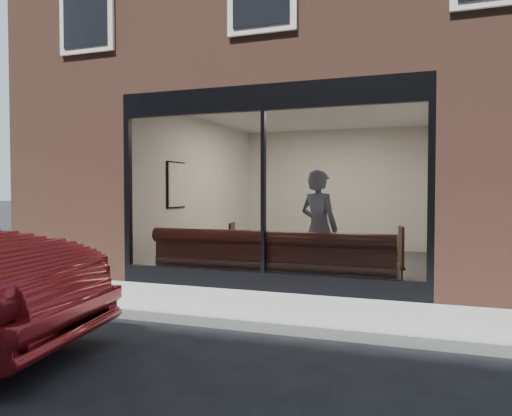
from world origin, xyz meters
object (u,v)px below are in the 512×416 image
(cafe_table_right, at_px, (328,237))
(cafe_chair_left, at_px, (222,259))
(cafe_chair_right, at_px, (390,267))
(person, at_px, (319,228))
(banquette, at_px, (271,273))
(cafe_table_left, at_px, (243,234))

(cafe_table_right, bearing_deg, cafe_chair_left, -178.74)
(cafe_table_right, xyz_separation_m, cafe_chair_right, (1.08, 0.05, -0.50))
(person, distance_m, cafe_table_right, 0.89)
(banquette, bearing_deg, cafe_table_left, 129.40)
(banquette, bearing_deg, cafe_chair_right, 34.77)
(person, height_order, cafe_table_left, person)
(cafe_table_left, bearing_deg, banquette, -50.60)
(cafe_chair_left, xyz_separation_m, cafe_chair_right, (3.14, 0.10, 0.00))
(cafe_chair_right, bearing_deg, cafe_table_left, -10.48)
(banquette, xyz_separation_m, cafe_table_left, (-0.95, 1.16, 0.52))
(banquette, height_order, cafe_table_left, cafe_table_left)
(cafe_table_right, bearing_deg, cafe_chair_right, 2.68)
(cafe_chair_right, bearing_deg, cafe_chair_left, -10.19)
(person, height_order, cafe_chair_left, person)
(cafe_table_left, xyz_separation_m, cafe_chair_left, (-0.42, -0.03, -0.50))
(cafe_table_left, relative_size, cafe_table_right, 1.05)
(person, distance_m, cafe_chair_right, 1.57)
(banquette, xyz_separation_m, cafe_table_right, (0.69, 1.18, 0.52))
(banquette, relative_size, cafe_chair_left, 8.81)
(cafe_table_left, distance_m, cafe_chair_left, 0.65)
(person, bearing_deg, banquette, 48.18)
(cafe_chair_left, height_order, cafe_chair_right, same)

